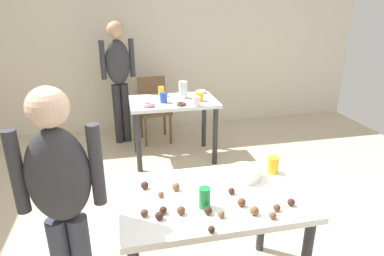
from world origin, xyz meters
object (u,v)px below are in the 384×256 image
Objects in this scene: person_girl_near at (62,198)px; person_adult_far at (119,72)px; chair_far_table at (154,105)px; dining_table_far at (173,110)px; soda_can at (205,198)px; pitcher_far at (183,90)px; dining_table_near at (212,210)px; mixing_bowl at (246,173)px.

person_girl_near is 0.91× the size of person_adult_far.
person_adult_far reaches higher than chair_far_table.
person_adult_far is at bearing 83.31° from person_girl_near.
soda_can is at bearing -94.77° from dining_table_far.
soda_can is 2.29m from pitcher_far.
person_girl_near is 12.08× the size of soda_can.
dining_table_far is 0.69× the size of person_girl_near.
person_girl_near reaches higher than dining_table_near.
person_adult_far reaches higher than mixing_bowl.
soda_can is (-0.18, -2.20, 0.19)m from dining_table_far.
soda_can reaches higher than dining_table_far.
chair_far_table is 4.41× the size of mixing_bowl.
dining_table_far is at bearing -151.04° from pitcher_far.
dining_table_near is 1.27× the size of chair_far_table.
dining_table_near and dining_table_far have the same top height.
person_girl_near is 7.47× the size of mixing_bowl.
chair_far_table is at bearing 89.67° from soda_can.
dining_table_near is at bearing -79.67° from person_adult_far.
mixing_bowl reaches higher than dining_table_far.
chair_far_table is 7.13× the size of soda_can.
pitcher_far reaches higher than dining_table_far.
dining_table_far is at bearing 66.33° from person_girl_near.
dining_table_near is 5.47× the size of pitcher_far.
pitcher_far is at bearing -38.76° from person_adult_far.
mixing_bowl is (0.77, -2.60, -0.19)m from person_adult_far.
person_girl_near reaches higher than soda_can.
chair_far_table is at bearing 97.13° from mixing_bowl.
chair_far_table is (-0.17, 0.68, -0.13)m from dining_table_far.
person_girl_near is at bearing -105.27° from chair_far_table.
chair_far_table is at bearing 1.96° from person_adult_far.
dining_table_far is at bearing 85.23° from soda_can.
mixing_bowl is (1.10, 0.20, -0.09)m from person_girl_near.
dining_table_far is 0.72m from chair_far_table.
pitcher_far reaches higher than soda_can.
person_adult_far reaches higher than person_girl_near.
mixing_bowl is at bearing -82.87° from chair_far_table.
person_girl_near reaches higher than chair_far_table.
person_girl_near is (-0.83, -0.06, 0.24)m from dining_table_near.
mixing_bowl is at bearing -89.21° from pitcher_far.
person_girl_near is 1.12m from mixing_bowl.
dining_table_near is at bearing 4.01° from person_girl_near.
mixing_bowl is at bearing 10.47° from person_girl_near.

